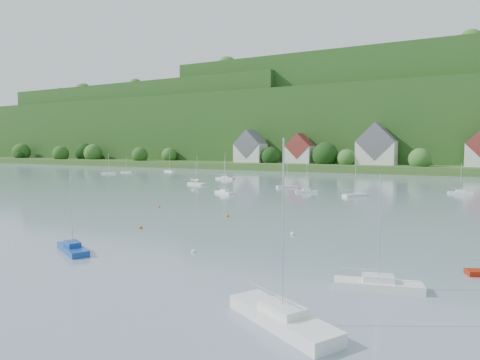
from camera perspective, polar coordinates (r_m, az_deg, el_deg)
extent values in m
cube|color=#2D5921|center=(205.73, 16.93, 1.72)|extent=(600.00, 60.00, 3.00)
cube|color=#133B12|center=(279.70, 19.92, 6.13)|extent=(620.00, 160.00, 40.00)
cube|color=#133B12|center=(322.88, -8.07, 6.82)|extent=(200.00, 120.00, 52.00)
cube|color=#133B12|center=(273.92, 21.91, 7.79)|extent=(240.00, 130.00, 60.00)
sphere|color=#2F5C21|center=(275.59, -19.05, 3.40)|extent=(11.19, 11.19, 11.19)
sphere|color=#2F5C21|center=(242.64, -9.45, 3.27)|extent=(8.61, 8.61, 8.61)
sphere|color=#1C4715|center=(241.44, -13.24, 3.24)|extent=(9.03, 9.03, 9.03)
sphere|color=#2F5C21|center=(191.27, 14.05, 2.83)|extent=(8.19, 8.19, 8.19)
sphere|color=#2F5C21|center=(208.64, 2.04, 2.94)|extent=(6.49, 6.49, 6.49)
sphere|color=#1C4715|center=(327.96, -27.17, 3.33)|extent=(11.94, 11.94, 11.94)
sphere|color=#2F5C21|center=(182.56, 22.88, 2.59)|extent=(8.73, 8.73, 8.73)
sphere|color=black|center=(205.05, 4.05, 3.16)|extent=(9.32, 9.32, 9.32)
sphere|color=black|center=(285.93, -19.25, 3.32)|extent=(9.50, 9.50, 9.50)
sphere|color=black|center=(287.98, -20.04, 3.46)|extent=(11.91, 11.91, 11.91)
sphere|color=#1C4715|center=(285.69, -22.83, 3.24)|extent=(9.91, 9.91, 9.91)
sphere|color=black|center=(324.26, -27.30, 2.99)|extent=(6.16, 6.16, 6.16)
sphere|color=black|center=(196.28, 11.33, 3.27)|extent=(11.92, 11.92, 11.92)
sphere|color=#2F5C21|center=(282.45, -6.85, 12.84)|extent=(10.52, 10.52, 10.52)
sphere|color=#2F5C21|center=(356.11, -20.19, 10.95)|extent=(13.75, 13.75, 13.75)
sphere|color=#1C4715|center=(294.90, 2.91, 12.50)|extent=(10.29, 10.29, 10.29)
sphere|color=black|center=(348.65, -13.81, 11.14)|extent=(10.31, 10.31, 10.31)
sphere|color=black|center=(320.31, -14.72, 11.66)|extent=(8.14, 8.14, 8.14)
sphere|color=#2F5C21|center=(343.83, -11.67, 11.18)|extent=(7.15, 7.15, 7.15)
sphere|color=black|center=(385.77, -19.86, 10.39)|extent=(11.66, 11.66, 11.66)
sphere|color=black|center=(277.73, 4.96, 12.87)|extent=(7.18, 7.18, 7.18)
sphere|color=#2F5C21|center=(300.34, -13.77, 12.19)|extent=(8.89, 8.89, 8.89)
sphere|color=#1C4715|center=(357.20, -22.82, 10.69)|extent=(7.77, 7.77, 7.77)
sphere|color=black|center=(347.58, -14.64, 11.14)|extent=(9.97, 9.97, 9.97)
sphere|color=#1C4715|center=(261.63, 28.44, 14.87)|extent=(12.83, 12.83, 12.83)
sphere|color=#2F5C21|center=(260.89, 10.10, 15.19)|extent=(8.18, 8.18, 8.18)
sphere|color=#1C4715|center=(288.27, 20.50, 14.11)|extent=(12.73, 12.73, 12.73)
sphere|color=#2F5C21|center=(238.33, 28.45, 15.91)|extent=(11.95, 11.95, 11.95)
sphere|color=#2F5C21|center=(293.15, 10.67, 13.95)|extent=(7.07, 7.07, 7.07)
sphere|color=black|center=(253.45, 18.35, 15.35)|extent=(8.21, 8.21, 8.21)
sphere|color=#2F5C21|center=(280.24, 15.14, 14.50)|extent=(12.24, 12.24, 12.24)
sphere|color=#2F5C21|center=(277.35, -1.70, 14.81)|extent=(13.65, 13.65, 13.65)
sphere|color=#1C4715|center=(277.19, 11.31, 10.91)|extent=(12.01, 12.01, 12.01)
sphere|color=black|center=(279.15, 19.20, 10.84)|extent=(15.72, 15.72, 15.72)
sphere|color=#1C4715|center=(272.99, 22.14, 10.71)|extent=(10.54, 10.54, 10.54)
sphere|color=#1C4715|center=(380.69, -10.02, 9.07)|extent=(8.18, 8.18, 8.18)
sphere|color=black|center=(363.08, -8.70, 9.32)|extent=(8.74, 8.74, 8.74)
sphere|color=black|center=(356.51, -12.83, 9.54)|extent=(15.38, 15.38, 15.38)
cube|color=beige|center=(210.75, 1.40, 3.61)|extent=(14.00, 10.00, 9.00)
cube|color=#57575F|center=(210.73, 1.40, 4.83)|extent=(14.00, 10.40, 14.00)
cube|color=beige|center=(202.82, 8.01, 3.39)|extent=(12.00, 9.00, 8.00)
cube|color=maroon|center=(202.78, 8.02, 4.52)|extent=(12.00, 9.36, 12.00)
cube|color=beige|center=(192.84, 17.77, 3.46)|extent=(16.00, 11.00, 10.00)
cube|color=#57575F|center=(192.83, 17.80, 4.95)|extent=(16.00, 11.44, 16.00)
cube|color=#163F98|center=(47.71, -21.45, -8.60)|extent=(6.26, 4.26, 0.61)
cube|color=#163F98|center=(47.59, -21.47, -7.94)|extent=(2.46, 2.03, 0.50)
cylinder|color=silver|center=(46.97, -21.60, -3.67)|extent=(0.10, 0.10, 7.67)
cylinder|color=silver|center=(48.33, -21.77, -6.98)|extent=(3.06, 1.57, 0.08)
cube|color=white|center=(34.94, 17.94, -13.29)|extent=(6.76, 3.43, 0.65)
cube|color=white|center=(34.77, 17.97, -12.38)|extent=(2.53, 1.82, 0.50)
cylinder|color=silver|center=(33.87, 18.12, -6.19)|extent=(0.10, 0.10, 8.14)
cylinder|color=silver|center=(34.51, 16.35, -11.35)|extent=(3.48, 1.00, 0.08)
cube|color=white|center=(27.37, 5.65, -17.97)|extent=(8.48, 6.26, 0.84)
cube|color=white|center=(27.12, 5.66, -16.66)|extent=(3.38, 2.91, 0.50)
cylinder|color=silver|center=(25.74, 5.75, -6.18)|extent=(0.10, 0.10, 10.54)
cylinder|color=silver|center=(27.84, 4.02, -14.65)|extent=(4.06, 2.39, 0.08)
sphere|color=#DD5018|center=(58.34, -13.14, -6.34)|extent=(0.48, 0.48, 0.48)
sphere|color=white|center=(44.62, -6.27, -9.62)|extent=(0.42, 0.42, 0.42)
sphere|color=#DD5018|center=(66.13, -1.68, -4.94)|extent=(0.48, 0.48, 0.48)
sphere|color=#DD5018|center=(77.61, -10.78, -3.61)|extent=(0.40, 0.40, 0.40)
sphere|color=white|center=(53.33, 7.01, -7.28)|extent=(0.49, 0.49, 0.49)
cube|color=white|center=(95.90, 15.13, -1.96)|extent=(4.80, 5.79, 0.59)
cylinder|color=silver|center=(95.54, 15.17, 0.42)|extent=(0.10, 0.10, 7.42)
cylinder|color=silver|center=(95.19, 14.74, -1.28)|extent=(1.96, 2.70, 0.08)
cube|color=white|center=(140.45, -2.00, 0.22)|extent=(6.51, 2.04, 0.65)
cube|color=white|center=(140.41, -2.00, 0.45)|extent=(2.30, 1.35, 0.50)
cylinder|color=silver|center=(140.19, -2.01, 1.99)|extent=(0.10, 0.10, 8.06)
cylinder|color=silver|center=(140.87, -2.34, 0.73)|extent=(3.55, 0.21, 0.08)
cube|color=white|center=(182.67, -14.93, 1.04)|extent=(4.91, 2.63, 0.47)
cylinder|color=silver|center=(182.51, -14.96, 2.04)|extent=(0.10, 0.10, 5.92)
cylinder|color=silver|center=(182.92, -15.14, 1.39)|extent=(2.52, 0.82, 0.08)
cube|color=white|center=(119.26, -5.91, -0.62)|extent=(4.74, 1.71, 0.46)
cylinder|color=silver|center=(119.02, -5.93, 0.89)|extent=(0.10, 0.10, 5.81)
cylinder|color=silver|center=(119.60, -6.18, -0.06)|extent=(2.55, 0.31, 0.08)
cube|color=white|center=(112.66, 6.31, -0.90)|extent=(5.26, 4.81, 0.56)
cylinder|color=silver|center=(112.37, 6.33, 1.02)|extent=(0.10, 0.10, 6.98)
cylinder|color=silver|center=(112.28, 5.91, -0.31)|extent=(2.39, 2.05, 0.08)
cube|color=white|center=(101.27, 8.88, -1.55)|extent=(5.14, 3.86, 0.51)
cube|color=white|center=(101.22, 8.88, -1.26)|extent=(2.05, 1.78, 0.50)
cylinder|color=silver|center=(100.97, 8.91, 0.41)|extent=(0.10, 0.10, 6.41)
cylinder|color=silver|center=(101.00, 8.46, -0.90)|extent=(2.46, 1.51, 0.08)
cube|color=white|center=(177.85, -17.12, 0.92)|extent=(6.06, 4.03, 0.59)
cylinder|color=silver|center=(177.66, -17.15, 2.20)|extent=(0.10, 0.10, 7.40)
cylinder|color=silver|center=(178.09, -17.40, 1.30)|extent=(2.98, 1.47, 0.08)
cube|color=white|center=(121.35, -5.74, -0.49)|extent=(6.31, 2.69, 0.61)
cylinder|color=silver|center=(121.06, -5.76, 1.45)|extent=(0.10, 0.10, 7.64)
cylinder|color=silver|center=(121.88, -6.06, 0.10)|extent=(3.33, 0.63, 0.08)
cube|color=white|center=(97.71, -2.09, -1.69)|extent=(5.96, 4.11, 0.59)
cube|color=white|center=(97.66, -2.09, -1.38)|extent=(2.35, 1.95, 0.50)
cylinder|color=silver|center=(97.37, -2.10, 0.62)|extent=(0.10, 0.10, 7.32)
cylinder|color=silver|center=(98.32, -2.38, -0.96)|extent=(2.91, 1.53, 0.08)
cube|color=white|center=(109.57, 27.36, -1.54)|extent=(5.37, 2.50, 0.52)
cube|color=white|center=(109.53, 27.37, -1.28)|extent=(1.99, 1.37, 0.50)
cylinder|color=silver|center=(109.29, 27.43, 0.28)|extent=(0.10, 0.10, 6.48)
cylinder|color=silver|center=(109.31, 26.98, -0.93)|extent=(2.81, 0.67, 0.08)
cube|color=white|center=(184.22, -9.37, 1.18)|extent=(6.50, 4.14, 0.63)
cylinder|color=silver|center=(184.03, -9.38, 2.51)|extent=(0.10, 0.10, 7.90)
cylinder|color=silver|center=(184.98, -9.52, 1.57)|extent=(3.22, 1.46, 0.08)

